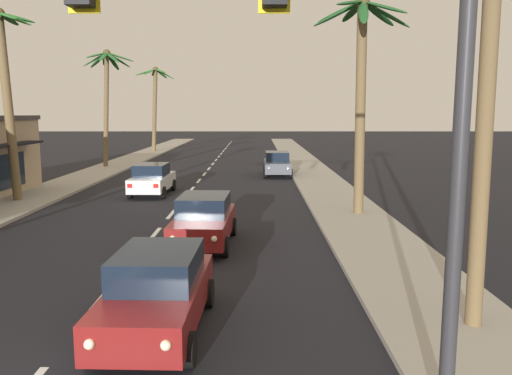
# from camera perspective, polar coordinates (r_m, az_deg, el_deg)

# --- Properties ---
(sidewalk_right) EXTENTS (3.20, 110.00, 0.14)m
(sidewalk_right) POSITION_cam_1_polar(r_m,az_deg,el_deg) (27.88, 8.37, -0.70)
(sidewalk_right) COLOR #9E998E
(sidewalk_right) RESTS_ON ground
(sidewalk_left) EXTENTS (3.20, 110.00, 0.14)m
(sidewalk_left) POSITION_cam_1_polar(r_m,az_deg,el_deg) (29.90, -22.71, -0.65)
(sidewalk_left) COLOR #9E998E
(sidewalk_left) RESTS_ON ground
(lane_markings) EXTENTS (4.28, 89.40, 0.01)m
(lane_markings) POSITION_cam_1_polar(r_m,az_deg,el_deg) (28.73, -6.69, -0.52)
(lane_markings) COLOR silver
(lane_markings) RESTS_ON ground
(traffic_signal_mast) EXTENTS (10.27, 0.41, 7.63)m
(traffic_signal_mast) POSITION_cam_1_polar(r_m,az_deg,el_deg) (6.91, -4.82, 17.20)
(traffic_signal_mast) COLOR #2D2D33
(traffic_signal_mast) RESTS_ON ground
(sedan_lead_at_stop_bar) EXTENTS (2.05, 4.49, 1.68)m
(sedan_lead_at_stop_bar) POSITION_cam_1_polar(r_m,az_deg,el_deg) (10.76, -10.96, -11.31)
(sedan_lead_at_stop_bar) COLOR maroon
(sedan_lead_at_stop_bar) RESTS_ON ground
(sedan_third_in_queue) EXTENTS (2.09, 4.50, 1.68)m
(sedan_third_in_queue) POSITION_cam_1_polar(r_m,az_deg,el_deg) (17.33, -5.86, -3.61)
(sedan_third_in_queue) COLOR maroon
(sedan_third_in_queue) RESTS_ON ground
(sedan_oncoming_far) EXTENTS (2.03, 4.48, 1.68)m
(sedan_oncoming_far) POSITION_cam_1_polar(r_m,az_deg,el_deg) (28.24, -11.53, 0.95)
(sedan_oncoming_far) COLOR silver
(sedan_oncoming_far) RESTS_ON ground
(sedan_parked_nearest_kerb) EXTENTS (1.95, 4.45, 1.68)m
(sedan_parked_nearest_kerb) POSITION_cam_1_polar(r_m,az_deg,el_deg) (35.93, 2.35, 2.69)
(sedan_parked_nearest_kerb) COLOR #4C515B
(sedan_parked_nearest_kerb) RESTS_ON ground
(palm_left_second) EXTENTS (3.02, 3.14, 9.34)m
(palm_left_second) POSITION_cam_1_polar(r_m,az_deg,el_deg) (27.81, -26.25, 11.11)
(palm_left_second) COLOR brown
(palm_left_second) RESTS_ON ground
(palm_left_third) EXTENTS (3.80, 3.91, 9.26)m
(palm_left_third) POSITION_cam_1_polar(r_m,az_deg,el_deg) (42.44, -16.36, 11.06)
(palm_left_third) COLOR brown
(palm_left_third) RESTS_ON ground
(palm_left_farthest) EXTENTS (4.26, 4.24, 9.29)m
(palm_left_farthest) POSITION_cam_1_polar(r_m,az_deg,el_deg) (57.56, -11.22, 9.86)
(palm_left_farthest) COLOR brown
(palm_left_farthest) RESTS_ON ground
(palm_right_nearest) EXTENTS (3.56, 3.22, 8.40)m
(palm_right_nearest) POSITION_cam_1_polar(r_m,az_deg,el_deg) (11.02, 24.61, 15.33)
(palm_right_nearest) COLOR brown
(palm_right_nearest) RESTS_ON ground
(palm_right_second) EXTENTS (3.99, 4.06, 9.16)m
(palm_right_second) POSITION_cam_1_polar(r_m,az_deg,el_deg) (22.14, 11.60, 12.86)
(palm_right_second) COLOR brown
(palm_right_second) RESTS_ON ground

